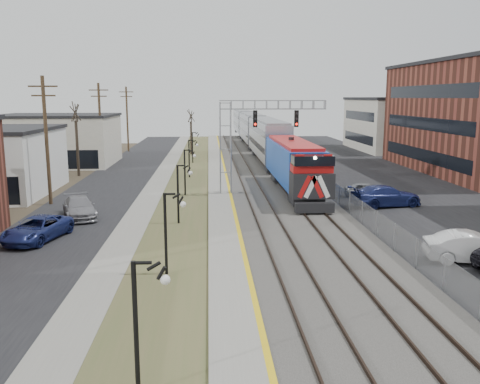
{
  "coord_description": "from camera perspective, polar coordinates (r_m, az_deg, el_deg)",
  "views": [
    {
      "loc": [
        -1.92,
        -15.3,
        8.36
      ],
      "look_at": [
        -0.02,
        15.51,
        2.6
      ],
      "focal_mm": 38.0,
      "sensor_mm": 36.0,
      "label": 1
    }
  ],
  "objects": [
    {
      "name": "fence",
      "position": [
        51.86,
        7.77,
        2.09
      ],
      "size": [
        0.04,
        120.0,
        1.6
      ],
      "primitive_type": "cube",
      "color": "gray",
      "rests_on": "ground"
    },
    {
      "name": "bare_trees",
      "position": [
        55.56,
        -14.7,
        4.38
      ],
      "size": [
        12.3,
        42.3,
        5.95
      ],
      "color": "#382D23",
      "rests_on": "ground"
    },
    {
      "name": "ballast_bed",
      "position": [
        51.32,
        3.14,
        1.29
      ],
      "size": [
        8.0,
        120.0,
        0.2
      ],
      "primitive_type": "cube",
      "color": "#595651",
      "rests_on": "ground"
    },
    {
      "name": "track_near",
      "position": [
        51.1,
        0.92,
        1.46
      ],
      "size": [
        1.58,
        120.0,
        0.15
      ],
      "color": "#2D2119",
      "rests_on": "ballast_bed"
    },
    {
      "name": "parking_lot",
      "position": [
        54.05,
        15.89,
        1.29
      ],
      "size": [
        16.0,
        120.0,
        0.04
      ],
      "primitive_type": "cube",
      "color": "black",
      "rests_on": "ground"
    },
    {
      "name": "sidewalk",
      "position": [
        51.24,
        -9.17,
        1.09
      ],
      "size": [
        2.0,
        120.0,
        0.08
      ],
      "primitive_type": "cube",
      "color": "gray",
      "rests_on": "ground"
    },
    {
      "name": "platform_edge",
      "position": [
        50.99,
        -1.46,
        1.41
      ],
      "size": [
        0.24,
        120.0,
        0.01
      ],
      "primitive_type": "cube",
      "color": "gold",
      "rests_on": "platform"
    },
    {
      "name": "car_street_a",
      "position": [
        32.33,
        -21.8,
        -3.92
      ],
      "size": [
        3.52,
        5.42,
        1.39
      ],
      "primitive_type": "imported",
      "rotation": [
        0.0,
        0.0,
        -0.26
      ],
      "color": "navy",
      "rests_on": "ground"
    },
    {
      "name": "car_lot_d",
      "position": [
        40.92,
        16.03,
        -0.47
      ],
      "size": [
        5.98,
        3.42,
        1.63
      ],
      "primitive_type": "imported",
      "rotation": [
        0.0,
        0.0,
        1.78
      ],
      "color": "navy",
      "rests_on": "ground"
    },
    {
      "name": "ground",
      "position": [
        17.54,
        3.35,
        -17.91
      ],
      "size": [
        160.0,
        160.0,
        0.0
      ],
      "primitive_type": "plane",
      "color": "#473D2D",
      "rests_on": "ground"
    },
    {
      "name": "platform",
      "position": [
        50.98,
        -2.45,
        1.26
      ],
      "size": [
        2.0,
        120.0,
        0.24
      ],
      "primitive_type": "cube",
      "color": "gray",
      "rests_on": "ground"
    },
    {
      "name": "car_lot_b",
      "position": [
        28.62,
        24.69,
        -5.79
      ],
      "size": [
        4.96,
        2.49,
        1.56
      ],
      "primitive_type": "imported",
      "rotation": [
        0.0,
        0.0,
        1.39
      ],
      "color": "silver",
      "rests_on": "ground"
    },
    {
      "name": "car_street_b",
      "position": [
        37.43,
        -17.59,
        -1.71
      ],
      "size": [
        3.56,
        5.34,
        1.44
      ],
      "primitive_type": "imported",
      "rotation": [
        0.0,
        0.0,
        0.34
      ],
      "color": "gray",
      "rests_on": "ground"
    },
    {
      "name": "car_lot_e",
      "position": [
        44.18,
        14.03,
        0.18
      ],
      "size": [
        3.9,
        1.99,
        1.27
      ],
      "primitive_type": "imported",
      "rotation": [
        0.0,
        0.0,
        1.44
      ],
      "color": "gray",
      "rests_on": "ground"
    },
    {
      "name": "utility_poles",
      "position": [
        42.35,
        -20.89,
        5.33
      ],
      "size": [
        0.28,
        80.28,
        10.0
      ],
      "color": "#4C3823",
      "rests_on": "ground"
    },
    {
      "name": "signal_gantry",
      "position": [
        43.5,
        0.62,
        6.91
      ],
      "size": [
        9.0,
        1.07,
        8.15
      ],
      "color": "gray",
      "rests_on": "ground"
    },
    {
      "name": "lampposts",
      "position": [
        34.25,
        -6.95,
        -0.21
      ],
      "size": [
        0.14,
        62.14,
        4.0
      ],
      "color": "black",
      "rests_on": "ground"
    },
    {
      "name": "street_west",
      "position": [
        51.88,
        -14.12,
        1.0
      ],
      "size": [
        7.0,
        120.0,
        0.04
      ],
      "primitive_type": "cube",
      "color": "black",
      "rests_on": "ground"
    },
    {
      "name": "track_far",
      "position": [
        51.49,
        4.8,
        1.5
      ],
      "size": [
        1.58,
        120.0,
        0.15
      ],
      "color": "#2D2119",
      "rests_on": "ballast_bed"
    },
    {
      "name": "train",
      "position": [
        79.61,
        1.84,
        6.65
      ],
      "size": [
        3.0,
        85.85,
        5.33
      ],
      "color": "#1647B3",
      "rests_on": "ground"
    },
    {
      "name": "grass_median",
      "position": [
        51.03,
        -5.82,
        1.12
      ],
      "size": [
        4.0,
        120.0,
        0.06
      ],
      "primitive_type": "cube",
      "color": "#49532C",
      "rests_on": "ground"
    }
  ]
}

